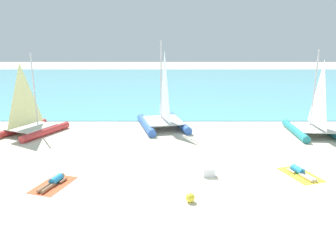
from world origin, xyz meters
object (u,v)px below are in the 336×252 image
at_px(sunbather_left, 56,181).
at_px(towel_right, 302,175).
at_px(towel_left, 55,185).
at_px(beach_ball, 191,198).
at_px(cooler_box, 210,172).
at_px(sailboat_red, 33,122).
at_px(sailboat_blue, 164,115).
at_px(sailboat_teal, 316,123).
at_px(sunbather_right, 301,172).

relative_size(sunbather_left, towel_right, 0.81).
xyz_separation_m(towel_left, beach_ball, (5.43, -1.41, 0.16)).
bearing_deg(cooler_box, sailboat_red, 147.53).
height_order(sunbather_left, beach_ball, beach_ball).
height_order(sailboat_blue, towel_right, sailboat_blue).
bearing_deg(sailboat_blue, towel_left, -130.04).
height_order(sailboat_teal, sailboat_red, sailboat_teal).
relative_size(sailboat_red, beach_ball, 14.30).
height_order(towel_left, cooler_box, cooler_box).
height_order(sailboat_blue, towel_left, sailboat_blue).
xyz_separation_m(sunbather_left, cooler_box, (6.35, 0.84, 0.05)).
bearing_deg(towel_left, cooler_box, 8.04).
distance_m(towel_left, cooler_box, 6.44).
height_order(sailboat_red, cooler_box, sailboat_red).
bearing_deg(towel_left, sailboat_red, 117.14).
bearing_deg(beach_ball, sunbather_right, 26.80).
relative_size(sailboat_blue, sailboat_red, 1.15).
bearing_deg(sailboat_red, sailboat_teal, 23.91).
distance_m(sailboat_blue, sunbather_left, 9.69).
height_order(sailboat_teal, sunbather_right, sailboat_teal).
height_order(sailboat_blue, sailboat_teal, sailboat_blue).
height_order(sunbather_left, towel_right, sunbather_left).
xyz_separation_m(sunbather_left, beach_ball, (5.41, -1.47, 0.04)).
height_order(towel_left, beach_ball, beach_ball).
distance_m(sunbather_left, cooler_box, 6.41).
bearing_deg(cooler_box, sailboat_blue, 104.78).
bearing_deg(sunbather_left, towel_right, 22.00).
bearing_deg(sailboat_teal, towel_right, -114.88).
bearing_deg(towel_left, sunbather_right, 5.95).
distance_m(towel_right, beach_ball, 5.50).
relative_size(sailboat_red, cooler_box, 9.77).
distance_m(towel_right, sunbather_right, 0.14).
distance_m(sailboat_teal, sunbather_right, 6.84).
bearing_deg(sailboat_teal, sunbather_right, -115.28).
bearing_deg(beach_ball, towel_left, 165.47).
bearing_deg(sailboat_teal, sailboat_blue, 172.36).
distance_m(sunbather_right, cooler_box, 3.98).
relative_size(sunbather_left, cooler_box, 3.09).
xyz_separation_m(sailboat_blue, towel_right, (6.06, -7.71, -0.83)).
distance_m(sunbather_left, towel_right, 10.39).
bearing_deg(towel_right, sailboat_blue, 128.18).
bearing_deg(sunbather_right, cooler_box, 164.76).
bearing_deg(beach_ball, sailboat_blue, 96.31).
bearing_deg(towel_right, sailboat_teal, 62.85).
distance_m(sailboat_red, towel_left, 8.30).
xyz_separation_m(sailboat_teal, beach_ball, (-8.07, -8.52, -0.59)).
height_order(sailboat_blue, sailboat_red, sailboat_blue).
relative_size(beach_ball, cooler_box, 0.68).
relative_size(sailboat_blue, towel_left, 2.95).
distance_m(sunbather_right, beach_ball, 5.51).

